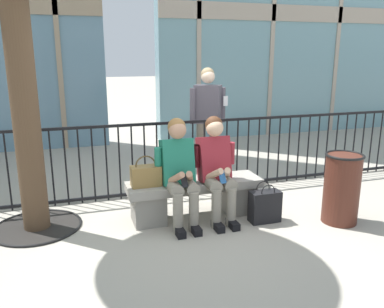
{
  "coord_description": "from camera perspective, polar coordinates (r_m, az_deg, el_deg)",
  "views": [
    {
      "loc": [
        -1.37,
        -4.2,
        1.9
      ],
      "look_at": [
        0.0,
        0.1,
        0.75
      ],
      "focal_mm": 36.81,
      "sensor_mm": 36.0,
      "label": 1
    }
  ],
  "objects": [
    {
      "name": "ground_plane",
      "position": [
        4.81,
        0.37,
        -8.98
      ],
      "size": [
        60.0,
        60.0,
        0.0
      ],
      "primitive_type": "plane",
      "color": "#A8A091"
    },
    {
      "name": "stone_bench",
      "position": [
        4.7,
        0.37,
        -5.95
      ],
      "size": [
        1.6,
        0.44,
        0.45
      ],
      "color": "gray",
      "rests_on": "ground"
    },
    {
      "name": "bystander_at_railing",
      "position": [
        5.87,
        2.28,
        5.5
      ],
      "size": [
        0.55,
        0.4,
        1.71
      ],
      "color": "#6B6051",
      "rests_on": "ground"
    },
    {
      "name": "seated_person_with_phone",
      "position": [
        4.41,
        -1.84,
        -2.17
      ],
      "size": [
        0.52,
        0.66,
        1.21
      ],
      "color": "gray",
      "rests_on": "ground"
    },
    {
      "name": "shopping_bag",
      "position": [
        4.67,
        10.5,
        -7.43
      ],
      "size": [
        0.35,
        0.18,
        0.47
      ],
      "color": "black",
      "rests_on": "ground"
    },
    {
      "name": "handbag_on_bench",
      "position": [
        4.46,
        -6.69,
        -3.1
      ],
      "size": [
        0.34,
        0.17,
        0.35
      ],
      "color": "olive",
      "rests_on": "stone_bench"
    },
    {
      "name": "trash_can",
      "position": [
        4.82,
        20.87,
        -4.58
      ],
      "size": [
        0.43,
        0.43,
        0.82
      ],
      "color": "#4C2319",
      "rests_on": "ground"
    },
    {
      "name": "seated_person_companion",
      "position": [
        4.54,
        3.54,
        -1.69
      ],
      "size": [
        0.52,
        0.66,
        1.21
      ],
      "color": "gray",
      "rests_on": "ground"
    },
    {
      "name": "plaza_railing",
      "position": [
        5.42,
        -2.45,
        -0.48
      ],
      "size": [
        8.32,
        0.04,
        1.02
      ],
      "color": "black",
      "rests_on": "ground"
    }
  ]
}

